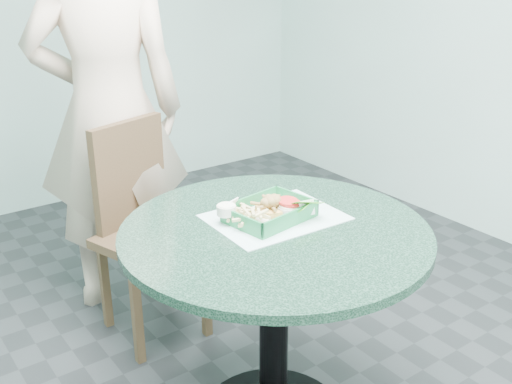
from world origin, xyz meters
TOP-DOWN VIEW (x-y plane):
  - cafe_table at (0.00, 0.00)m, footprint 0.99×0.99m
  - dining_chair at (-0.07, 0.84)m, footprint 0.38×0.38m
  - diner_person at (-0.06, 1.12)m, footprint 0.98×0.82m
  - placemat at (0.05, 0.06)m, footprint 0.43×0.33m
  - food_basket at (0.03, 0.06)m, footprint 0.26×0.19m
  - crab_sandwich at (0.04, 0.07)m, footprint 0.11×0.11m
  - fries_pile at (-0.06, 0.09)m, footprint 0.14×0.14m
  - sauce_ramekin at (-0.10, 0.14)m, footprint 0.06×0.06m
  - garnish_cup at (0.09, 0.02)m, footprint 0.12×0.12m

SIDE VIEW (x-z plane):
  - dining_chair at x=-0.07m, z-range 0.07..1.00m
  - cafe_table at x=0.00m, z-range 0.21..0.96m
  - placemat at x=0.05m, z-range 0.75..0.75m
  - food_basket at x=0.03m, z-range 0.74..0.79m
  - fries_pile at x=-0.06m, z-range 0.77..0.81m
  - garnish_cup at x=0.09m, z-range 0.77..0.82m
  - crab_sandwich at x=0.04m, z-range 0.76..0.83m
  - sauce_ramekin at x=-0.10m, z-range 0.78..0.82m
  - diner_person at x=-0.06m, z-range 0.00..2.30m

